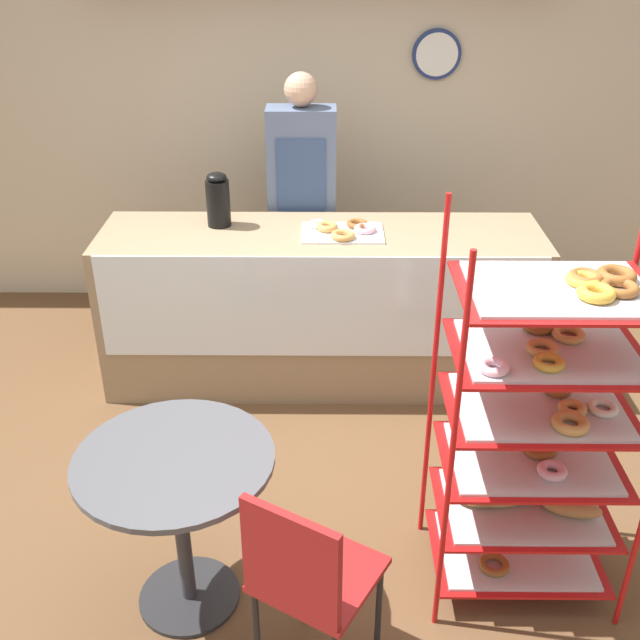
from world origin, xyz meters
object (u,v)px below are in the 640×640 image
person_worker (302,202)px  cafe_table (178,494)px  pastry_rack (537,432)px  coffee_carafe (218,200)px  cafe_chair (306,575)px  donut_tray_counter (343,230)px

person_worker → cafe_table: 2.30m
pastry_rack → person_worker: 2.30m
pastry_rack → coffee_carafe: bearing=130.1°
person_worker → coffee_carafe: (-0.46, -0.38, 0.15)m
cafe_chair → donut_tray_counter: donut_tray_counter is taller
person_worker → donut_tray_counter: 0.56m
cafe_chair → coffee_carafe: 2.36m
cafe_table → coffee_carafe: size_ratio=2.42×
pastry_rack → coffee_carafe: (-1.43, 1.69, 0.34)m
cafe_chair → coffee_carafe: size_ratio=2.87×
cafe_chair → pastry_rack: bearing=-118.2°
cafe_table → coffee_carafe: (-0.05, 1.84, 0.53)m
cafe_table → coffee_carafe: coffee_carafe is taller
cafe_chair → donut_tray_counter: size_ratio=1.97×
cafe_table → donut_tray_counter: donut_tray_counter is taller
cafe_table → donut_tray_counter: (0.65, 1.72, 0.40)m
person_worker → cafe_chair: size_ratio=1.92×
person_worker → donut_tray_counter: person_worker is taller
pastry_rack → cafe_table: pastry_rack is taller
pastry_rack → coffee_carafe: pastry_rack is taller
pastry_rack → person_worker: bearing=114.9°
pastry_rack → coffee_carafe: 2.24m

